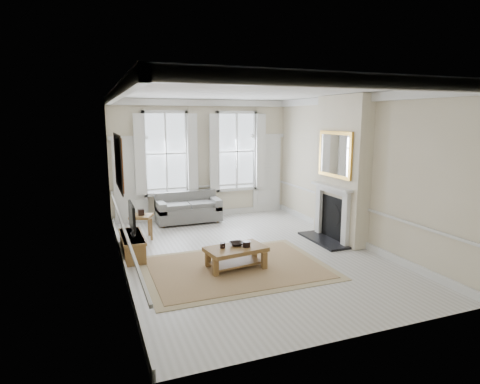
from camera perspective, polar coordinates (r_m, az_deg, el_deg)
name	(u,v)px	position (r m, az deg, el deg)	size (l,w,h in m)	color
floor	(248,254)	(8.71, 1.20, -8.77)	(7.20, 7.20, 0.00)	#B7B5AD
ceiling	(249,91)	(8.25, 1.29, 14.14)	(7.20, 7.20, 0.00)	white
back_wall	(202,159)	(11.70, -5.42, 4.67)	(5.20, 5.20, 0.00)	beige
left_wall	(118,183)	(7.73, -16.92, 1.30)	(7.20, 7.20, 0.00)	beige
right_wall	(353,170)	(9.59, 15.82, 3.05)	(7.20, 7.20, 0.00)	beige
window_left	(166,154)	(11.40, -10.48, 5.40)	(1.26, 0.20, 2.20)	#B2BCC6
window_right	(237,151)	(11.96, -0.49, 5.80)	(1.26, 0.20, 2.20)	#B2BCC6
door_left	(130,182)	(11.36, -15.33, 1.37)	(0.90, 0.08, 2.30)	silver
door_right	(267,175)	(12.43, 3.82, 2.47)	(0.90, 0.08, 2.30)	silver
painting	(118,162)	(7.98, -16.93, 4.11)	(0.05, 1.66, 1.06)	#A65B1C
chimney_breast	(342,169)	(9.65, 14.27, 3.17)	(0.35, 1.70, 3.38)	beige
hearth	(323,240)	(9.76, 11.77, -6.72)	(0.55, 1.50, 0.05)	black
fireplace	(332,210)	(9.69, 12.92, -2.56)	(0.21, 1.45, 1.33)	silver
mirror	(335,154)	(9.49, 13.30, 5.22)	(0.06, 1.26, 1.06)	gold
sofa	(188,210)	(11.31, -7.41, -2.50)	(1.74, 0.84, 0.83)	#5D5D5B
side_table	(141,220)	(9.91, -13.86, -3.83)	(0.63, 0.63, 0.59)	brown
rug	(236,268)	(7.91, -0.60, -10.71)	(3.50, 2.60, 0.02)	#98784E
coffee_table	(236,251)	(7.80, -0.60, -8.42)	(1.22, 0.82, 0.43)	brown
ceramic_pot_a	(223,245)	(7.72, -2.49, -7.59)	(0.10, 0.10, 0.10)	black
ceramic_pot_b	(246,244)	(7.78, 0.92, -7.42)	(0.16, 0.16, 0.11)	black
bowl	(236,244)	(7.87, -0.51, -7.38)	(0.27, 0.27, 0.07)	black
tv_stand	(132,246)	(8.80, -15.07, -7.40)	(0.41, 1.27, 0.45)	brown
tv	(132,217)	(8.63, -15.11, -3.45)	(0.08, 0.90, 0.68)	black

